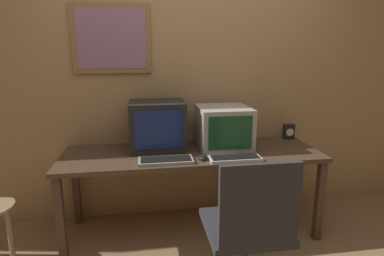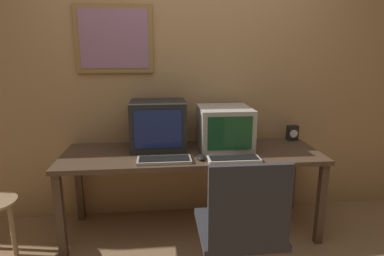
% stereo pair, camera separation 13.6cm
% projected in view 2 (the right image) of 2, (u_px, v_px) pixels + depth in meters
% --- Properties ---
extents(wall_back, '(8.00, 0.08, 2.60)m').
position_uv_depth(wall_back, '(187.00, 73.00, 2.82)').
color(wall_back, tan).
rests_on(wall_back, ground_plane).
extents(desk, '(2.06, 0.67, 0.70)m').
position_uv_depth(desk, '(192.00, 160.00, 2.60)').
color(desk, '#4C3828').
rests_on(desk, ground_plane).
extents(monitor_left, '(0.45, 0.38, 0.40)m').
position_uv_depth(monitor_left, '(158.00, 125.00, 2.64)').
color(monitor_left, black).
rests_on(monitor_left, desk).
extents(monitor_right, '(0.42, 0.44, 0.34)m').
position_uv_depth(monitor_right, '(224.00, 128.00, 2.66)').
color(monitor_right, '#B7B2A8').
rests_on(monitor_right, desk).
extents(keyboard_main, '(0.40, 0.17, 0.03)m').
position_uv_depth(keyboard_main, '(164.00, 160.00, 2.35)').
color(keyboard_main, '#A8A399').
rests_on(keyboard_main, desk).
extents(keyboard_side, '(0.39, 0.15, 0.03)m').
position_uv_depth(keyboard_side, '(234.00, 159.00, 2.37)').
color(keyboard_side, beige).
rests_on(keyboard_side, desk).
extents(mouse_near_keyboard, '(0.07, 0.12, 0.04)m').
position_uv_depth(mouse_near_keyboard, '(201.00, 157.00, 2.40)').
color(mouse_near_keyboard, black).
rests_on(mouse_near_keyboard, desk).
extents(desk_clock, '(0.10, 0.06, 0.14)m').
position_uv_depth(desk_clock, '(292.00, 133.00, 2.90)').
color(desk_clock, black).
rests_on(desk_clock, desk).
extents(office_chair, '(0.49, 0.49, 0.95)m').
position_uv_depth(office_chair, '(240.00, 243.00, 1.85)').
color(office_chair, black).
rests_on(office_chair, ground_plane).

